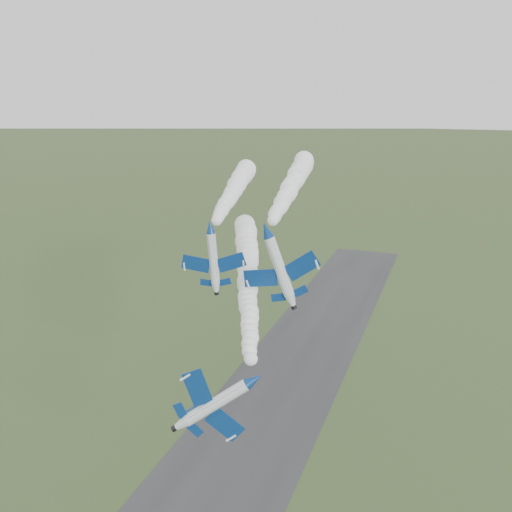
# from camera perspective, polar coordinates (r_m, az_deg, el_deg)

# --- Properties ---
(runway) EXTENTS (24.00, 260.00, 0.04)m
(runway) POSITION_cam_1_polar(r_m,az_deg,el_deg) (115.67, 0.42, -16.04)
(runway) COLOR #2E2F31
(runway) RESTS_ON ground
(jet_lead) EXTENTS (7.21, 12.32, 9.11)m
(jet_lead) POSITION_cam_1_polar(r_m,az_deg,el_deg) (69.65, -0.13, -12.29)
(jet_lead) COLOR silver
(smoke_trail_jet_lead) EXTENTS (28.74, 55.03, 4.53)m
(smoke_trail_jet_lead) POSITION_cam_1_polar(r_m,az_deg,el_deg) (98.86, -0.83, -1.88)
(smoke_trail_jet_lead) COLOR white
(jet_pair_left) EXTENTS (10.44, 12.24, 3.08)m
(jet_pair_left) POSITION_cam_1_polar(r_m,az_deg,el_deg) (89.50, -4.62, 2.93)
(jet_pair_left) COLOR silver
(smoke_trail_jet_pair_left) EXTENTS (17.29, 54.01, 4.57)m
(smoke_trail_jet_pair_left) POSITION_cam_1_polar(r_m,az_deg,el_deg) (118.84, -2.14, 6.75)
(smoke_trail_jet_pair_left) COLOR white
(jet_pair_right) EXTENTS (11.57, 14.46, 4.82)m
(jet_pair_right) POSITION_cam_1_polar(r_m,az_deg,el_deg) (85.85, 1.02, 2.62)
(jet_pair_right) COLOR silver
(smoke_trail_jet_pair_right) EXTENTS (17.49, 68.75, 5.16)m
(smoke_trail_jet_pair_right) POSITION_cam_1_polar(r_m,az_deg,el_deg) (123.00, 3.68, 7.17)
(smoke_trail_jet_pair_right) COLOR white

